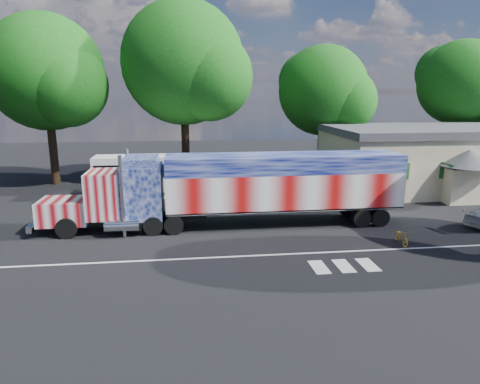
{
  "coord_description": "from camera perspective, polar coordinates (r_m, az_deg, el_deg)",
  "views": [
    {
      "loc": [
        -3.19,
        -22.96,
        8.03
      ],
      "look_at": [
        0.0,
        3.0,
        1.9
      ],
      "focal_mm": 32.0,
      "sensor_mm": 36.0,
      "label": 1
    }
  ],
  "objects": [
    {
      "name": "coach_bus",
      "position": [
        34.19,
        -9.73,
        2.27
      ],
      "size": [
        11.04,
        2.57,
        3.21
      ],
      "color": "white",
      "rests_on": "ground"
    },
    {
      "name": "bicycle",
      "position": [
        24.79,
        20.71,
        -5.58
      ],
      "size": [
        0.66,
        1.62,
        0.84
      ],
      "primitive_type": "imported",
      "rotation": [
        0.0,
        0.0,
        -0.07
      ],
      "color": "gold",
      "rests_on": "ground"
    },
    {
      "name": "tree_ne_a",
      "position": [
        43.2,
        11.25,
        13.06
      ],
      "size": [
        9.06,
        8.63,
        12.48
      ],
      "color": "black",
      "rests_on": "ground"
    },
    {
      "name": "woman",
      "position": [
        25.56,
        -12.76,
        -3.32
      ],
      "size": [
        0.74,
        0.56,
        1.82
      ],
      "primitive_type": "imported",
      "rotation": [
        0.0,
        0.0,
        0.21
      ],
      "color": "slate",
      "rests_on": "ground"
    },
    {
      "name": "tree_nw_a",
      "position": [
        40.79,
        -24.3,
        14.25
      ],
      "size": [
        10.25,
        9.76,
        14.53
      ],
      "color": "black",
      "rests_on": "ground"
    },
    {
      "name": "tree_n_mid",
      "position": [
        38.78,
        -7.31,
        16.62
      ],
      "size": [
        11.16,
        10.63,
        15.79
      ],
      "color": "black",
      "rests_on": "ground"
    },
    {
      "name": "lane_markings",
      "position": [
        21.37,
        6.86,
        -8.97
      ],
      "size": [
        30.0,
        2.67,
        0.01
      ],
      "color": "silver",
      "rests_on": "ground"
    },
    {
      "name": "ground",
      "position": [
        24.53,
        0.86,
        -5.92
      ],
      "size": [
        100.0,
        100.0,
        0.0
      ],
      "primitive_type": "plane",
      "color": "black"
    },
    {
      "name": "tree_far_ne",
      "position": [
        49.85,
        27.58,
        12.73
      ],
      "size": [
        8.92,
        8.49,
        13.19
      ],
      "color": "black",
      "rests_on": "ground"
    },
    {
      "name": "semi_truck",
      "position": [
        25.85,
        -0.0,
        0.64
      ],
      "size": [
        21.99,
        3.47,
        4.69
      ],
      "color": "black",
      "rests_on": "ground"
    },
    {
      "name": "hall_building",
      "position": [
        41.32,
        27.17,
        4.21
      ],
      "size": [
        22.4,
        12.8,
        5.2
      ],
      "color": "beige",
      "rests_on": "ground"
    }
  ]
}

